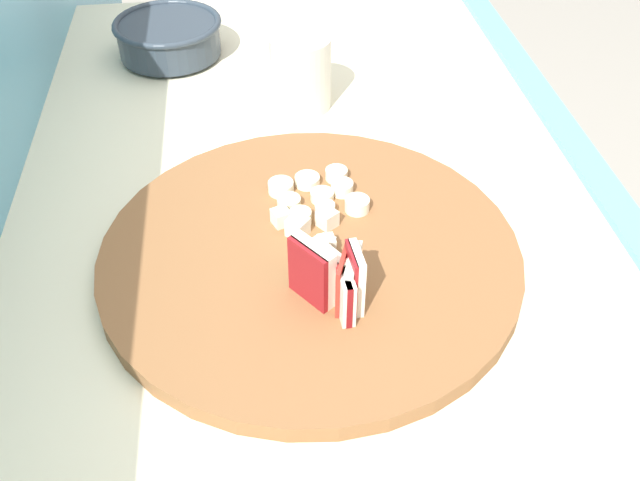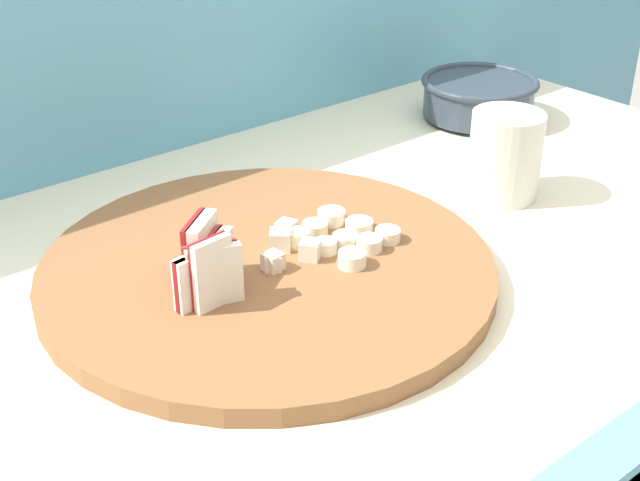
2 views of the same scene
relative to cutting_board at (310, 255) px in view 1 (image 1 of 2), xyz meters
The scene contains 7 objects.
tile_backsplash 0.45m from the cutting_board, 90.87° to the left, with size 2.40×0.04×1.25m, color #5BA3C1.
cutting_board is the anchor object (origin of this frame).
apple_wedge_fan 0.09m from the cutting_board, 169.00° to the right, with size 0.08×0.07×0.07m.
apple_dice_pile 0.03m from the cutting_board, ahead, with size 0.08×0.07×0.02m.
banana_slice_rows 0.08m from the cutting_board, 11.93° to the right, with size 0.10×0.11×0.02m.
ceramic_bowl 0.52m from the cutting_board, 18.41° to the left, with size 0.16×0.16×0.06m.
small_jar 0.33m from the cutting_board, ahead, with size 0.08×0.08×0.10m, color beige.
Camera 1 is at (-0.55, 0.08, 1.41)m, focal length 39.98 mm.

